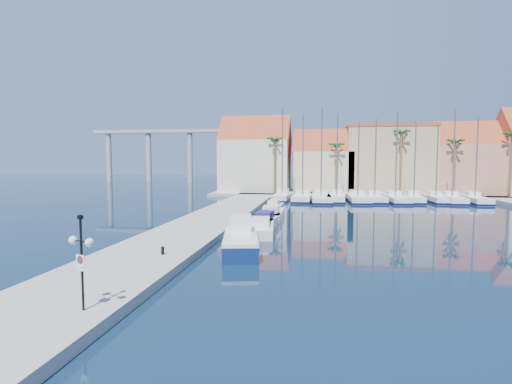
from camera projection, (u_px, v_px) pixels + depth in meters
ground at (295, 261)px, 24.22m from camera, size 260.00×260.00×0.00m
quay_west at (211, 220)px, 38.91m from camera, size 6.00×77.00×0.50m
shore_north at (369, 193)px, 69.85m from camera, size 54.00×16.00×0.50m
lamp_post at (81, 248)px, 14.72m from camera, size 1.17×0.62×3.60m
bollard at (163, 251)px, 23.67m from camera, size 0.19×0.19×0.48m
fishing_boat at (241, 240)px, 26.60m from camera, size 3.39×6.86×2.30m
motorboat_west_0 at (261, 228)px, 33.04m from camera, size 2.75×6.76×1.40m
motorboat_west_1 at (266, 220)px, 37.16m from camera, size 2.41×6.26×1.40m
motorboat_west_2 at (271, 214)px, 41.42m from camera, size 2.28×6.86×1.40m
motorboat_west_3 at (274, 207)px, 47.08m from camera, size 1.89×5.36×1.40m
sailboat_0 at (283, 196)px, 60.60m from camera, size 2.59×8.65×13.98m
sailboat_1 at (303, 197)px, 59.87m from camera, size 2.96×10.09×12.57m
sailboat_2 at (321, 197)px, 58.91m from camera, size 3.33×10.71×13.49m
sailboat_3 at (337, 197)px, 59.53m from camera, size 3.30×10.12×12.91m
sailboat_4 at (357, 198)px, 58.70m from camera, size 3.19×10.57×11.38m
sailboat_5 at (374, 198)px, 58.51m from camera, size 2.78×9.13×11.95m
sailboat_6 at (394, 198)px, 58.11m from camera, size 3.37×9.88×12.81m
sailboat_7 at (413, 198)px, 57.82m from camera, size 2.68×8.38×11.52m
sailboat_8 at (435, 198)px, 57.64m from camera, size 2.68×8.39×11.19m
sailboat_9 at (451, 198)px, 57.05m from camera, size 2.67×8.94×13.05m
sailboat_10 at (473, 199)px, 56.39m from camera, size 2.35×8.58×12.07m
building_0 at (256, 158)px, 71.53m from camera, size 12.30×9.00×13.50m
building_1 at (323, 165)px, 69.73m from camera, size 10.30×8.00×11.00m
building_2 at (388, 159)px, 68.90m from camera, size 14.20×10.20×11.50m
building_3 at (464, 161)px, 66.04m from camera, size 10.30×8.00×12.00m
palm_0 at (275, 142)px, 65.77m from camera, size 2.60×2.60×10.15m
palm_1 at (336, 147)px, 64.27m from camera, size 2.60×2.60×9.15m
palm_2 at (402, 135)px, 62.53m from camera, size 2.60×2.60×11.15m
palm_3 at (456, 144)px, 61.38m from camera, size 2.60×2.60×9.65m
palm_4 at (512, 137)px, 60.03m from camera, size 2.60×2.60×10.65m
viaduct at (172, 145)px, 110.28m from camera, size 48.00×2.20×14.45m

